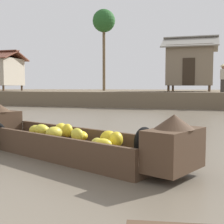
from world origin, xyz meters
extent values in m
plane|color=#665B4C|center=(0.00, 10.00, 0.00)|extent=(300.00, 300.00, 0.00)
cube|color=brown|center=(0.00, 28.01, 0.48)|extent=(160.00, 20.00, 0.96)
cube|color=#473323|center=(-0.45, 5.10, 0.06)|extent=(4.20, 2.64, 0.12)
cube|color=#473323|center=(-0.25, 5.57, 0.29)|extent=(3.79, 1.69, 0.33)
cube|color=#473323|center=(-0.65, 4.63, 0.29)|extent=(3.79, 1.69, 0.33)
cube|color=#473323|center=(1.67, 4.19, 0.41)|extent=(0.85, 1.07, 0.58)
cone|color=#473323|center=(1.67, 4.19, 0.80)|extent=(0.74, 0.74, 0.20)
cube|color=#473323|center=(-1.25, 5.45, 0.30)|extent=(0.58, 1.00, 0.05)
torus|color=black|center=(1.06, 5.14, 0.32)|extent=(0.32, 0.53, 0.52)
ellipsoid|color=yellow|center=(0.55, 4.43, 0.36)|extent=(0.33, 0.26, 0.22)
ellipsoid|color=yellow|center=(-1.10, 5.40, 0.41)|extent=(0.38, 0.34, 0.22)
ellipsoid|color=yellow|center=(-0.74, 5.57, 0.40)|extent=(0.34, 0.36, 0.27)
ellipsoid|color=gold|center=(-1.26, 5.44, 0.39)|extent=(0.33, 0.32, 0.21)
ellipsoid|color=gold|center=(0.42, 4.53, 0.35)|extent=(0.36, 0.36, 0.20)
ellipsoid|color=gold|center=(-1.11, 5.46, 0.38)|extent=(0.37, 0.31, 0.21)
ellipsoid|color=yellow|center=(-0.13, 4.97, 0.41)|extent=(0.30, 0.26, 0.24)
ellipsoid|color=yellow|center=(-0.54, 5.44, 0.41)|extent=(0.32, 0.31, 0.26)
ellipsoid|color=gold|center=(-0.56, 4.91, 0.43)|extent=(0.36, 0.40, 0.24)
ellipsoid|color=yellow|center=(-0.11, 5.11, 0.38)|extent=(0.40, 0.40, 0.18)
ellipsoid|color=yellow|center=(0.67, 4.75, 0.40)|extent=(0.24, 0.26, 0.27)
ellipsoid|color=yellow|center=(0.44, 5.05, 0.37)|extent=(0.39, 0.37, 0.27)
cylinder|color=#4C3826|center=(-13.12, 20.58, 1.18)|extent=(0.16, 0.16, 0.44)
cylinder|color=#4C3826|center=(-13.12, 23.10, 1.18)|extent=(0.16, 0.16, 0.44)
cylinder|color=#4C3826|center=(-0.45, 21.25, 1.17)|extent=(0.16, 0.16, 0.42)
cylinder|color=#4C3826|center=(2.21, 21.25, 1.17)|extent=(0.16, 0.16, 0.42)
cylinder|color=#4C3826|center=(-0.45, 24.11, 1.17)|extent=(0.16, 0.16, 0.42)
cylinder|color=#4C3826|center=(2.21, 24.11, 1.17)|extent=(0.16, 0.16, 0.42)
cube|color=#7A6B56|center=(0.88, 22.68, 2.73)|extent=(3.06, 3.26, 2.70)
cube|color=#2D2319|center=(0.88, 21.03, 2.28)|extent=(0.80, 0.04, 1.80)
cube|color=gray|center=(0.88, 21.86, 4.35)|extent=(3.76, 2.12, 0.94)
cube|color=gray|center=(0.88, 23.49, 4.35)|extent=(3.76, 2.12, 0.94)
cylinder|color=brown|center=(-6.31, 24.94, 3.67)|extent=(0.24, 0.24, 5.42)
sphere|color=#235623|center=(-6.31, 24.94, 6.78)|extent=(1.88, 1.88, 1.88)
cylinder|color=#332D28|center=(2.96, 19.36, 1.34)|extent=(0.28, 0.28, 0.75)
cylinder|color=#B7AD99|center=(2.96, 19.36, 2.01)|extent=(0.34, 0.34, 0.60)
sphere|color=#9E7556|center=(2.96, 19.36, 2.43)|extent=(0.22, 0.22, 0.22)
cone|color=tan|center=(2.96, 19.36, 2.55)|extent=(0.44, 0.44, 0.14)
camera|label=1|loc=(2.10, -0.14, 1.27)|focal=49.88mm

